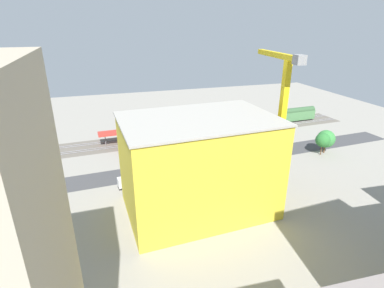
{
  "coord_description": "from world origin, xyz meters",
  "views": [
    {
      "loc": [
        35.26,
        85.31,
        39.95
      ],
      "look_at": [
        9.95,
        3.08,
        5.44
      ],
      "focal_mm": 28.22,
      "sensor_mm": 36.0,
      "label": 1
    }
  ],
  "objects": [
    {
      "name": "parked_car_3",
      "position": [
        5.77,
        2.23,
        0.76
      ],
      "size": [
        4.49,
        1.95,
        1.7
      ],
      "color": "black",
      "rests_on": "ground"
    },
    {
      "name": "construction_roof_slab",
      "position": [
        16.3,
        28.55,
        21.59
      ],
      "size": [
        33.45,
        23.7,
        0.4
      ],
      "primitive_type": "cube",
      "rotation": [
        0.0,
        0.0,
        0.05
      ],
      "color": "#ADA89E",
      "rests_on": "construction_building"
    },
    {
      "name": "street_tree_0",
      "position": [
        18.53,
        11.65,
        4.88
      ],
      "size": [
        4.82,
        4.82,
        7.31
      ],
      "color": "brown",
      "rests_on": "ground"
    },
    {
      "name": "parked_car_6",
      "position": [
        25.45,
        1.92,
        0.77
      ],
      "size": [
        4.5,
        2.22,
        1.76
      ],
      "color": "black",
      "rests_on": "ground"
    },
    {
      "name": "parked_car_5",
      "position": [
        18.62,
        2.56,
        0.75
      ],
      "size": [
        4.17,
        2.2,
        1.69
      ],
      "color": "black",
      "rests_on": "ground"
    },
    {
      "name": "tower_crane",
      "position": [
        -5.09,
        25.38,
        19.43
      ],
      "size": [
        4.04,
        21.52,
        34.01
      ],
      "color": "gray",
      "rests_on": "ground"
    },
    {
      "name": "street_tree_4",
      "position": [
        19.57,
        9.96,
        5.15
      ],
      "size": [
        5.9,
        5.9,
        8.11
      ],
      "color": "brown",
      "rests_on": "ground"
    },
    {
      "name": "parked_car_0",
      "position": [
        -14.15,
        1.75,
        0.71
      ],
      "size": [
        4.34,
        2.09,
        1.6
      ],
      "color": "black",
      "rests_on": "ground"
    },
    {
      "name": "street_asphalt",
      "position": [
        0.0,
        5.67,
        0.0
      ],
      "size": [
        128.43,
        15.8,
        0.01
      ],
      "primitive_type": "cube",
      "rotation": [
        0.0,
        0.0,
        0.05
      ],
      "color": "#424244",
      "rests_on": "ground"
    },
    {
      "name": "track_rails",
      "position": [
        0.0,
        -19.58,
        0.18
      ],
      "size": [
        127.96,
        14.01,
        0.12
      ],
      "color": "#9E9EA8",
      "rests_on": "ground"
    },
    {
      "name": "parked_car_4",
      "position": [
        12.43,
        2.0,
        0.76
      ],
      "size": [
        4.79,
        1.8,
        1.71
      ],
      "color": "black",
      "rests_on": "ground"
    },
    {
      "name": "box_truck_1",
      "position": [
        28.73,
        13.79,
        1.64
      ],
      "size": [
        9.33,
        3.45,
        3.35
      ],
      "color": "black",
      "rests_on": "ground"
    },
    {
      "name": "passenger_coach",
      "position": [
        -45.77,
        -22.39,
        3.22
      ],
      "size": [
        17.42,
        3.72,
        6.08
      ],
      "color": "black",
      "rests_on": "ground"
    },
    {
      "name": "street_tree_2",
      "position": [
        -0.75,
        9.93,
        5.52
      ],
      "size": [
        5.23,
        5.23,
        8.15
      ],
      "color": "brown",
      "rests_on": "ground"
    },
    {
      "name": "traffic_light",
      "position": [
        3.64,
        0.95,
        4.32
      ],
      "size": [
        0.5,
        0.36,
        6.52
      ],
      "color": "#333333",
      "rests_on": "ground"
    },
    {
      "name": "street_tree_3",
      "position": [
        -33.68,
        10.25,
        4.85
      ],
      "size": [
        5.77,
        5.77,
        7.75
      ],
      "color": "brown",
      "rests_on": "ground"
    },
    {
      "name": "construction_building",
      "position": [
        16.3,
        28.55,
        10.69
      ],
      "size": [
        32.82,
        23.07,
        21.39
      ],
      "primitive_type": "cube",
      "rotation": [
        0.0,
        0.0,
        0.05
      ],
      "color": "yellow",
      "rests_on": "ground"
    },
    {
      "name": "platform_canopy_far",
      "position": [
        14.98,
        -18.84,
        4.25
      ],
      "size": [
        45.44,
        7.55,
        4.49
      ],
      "color": "#B73328",
      "rests_on": "ground"
    },
    {
      "name": "parked_car_2",
      "position": [
        -0.61,
        2.29,
        0.81
      ],
      "size": [
        4.26,
        1.75,
        1.83
      ],
      "color": "black",
      "rests_on": "ground"
    },
    {
      "name": "locomotive",
      "position": [
        -20.59,
        -22.4,
        1.8
      ],
      "size": [
        15.38,
        3.54,
        5.1
      ],
      "color": "black",
      "rests_on": "ground"
    },
    {
      "name": "ground_plane",
      "position": [
        0.0,
        0.0,
        0.0
      ],
      "size": [
        205.01,
        205.01,
        0.0
      ],
      "primitive_type": "plane",
      "color": "gray",
      "rests_on": "ground"
    },
    {
      "name": "street_tree_1",
      "position": [
        -31.46,
        11.44,
        5.14
      ],
      "size": [
        4.61,
        4.61,
        7.45
      ],
      "color": "brown",
      "rests_on": "ground"
    },
    {
      "name": "parked_car_1",
      "position": [
        -7.56,
        2.4,
        0.72
      ],
      "size": [
        4.63,
        1.83,
        1.64
      ],
      "color": "black",
      "rests_on": "ground"
    },
    {
      "name": "platform_canopy_near",
      "position": [
        2.29,
        -12.2,
        4.17
      ],
      "size": [
        57.46,
        7.68,
        4.38
      ],
      "color": "#B73328",
      "rests_on": "ground"
    },
    {
      "name": "rail_bed",
      "position": [
        0.0,
        -19.58,
        0.0
      ],
      "size": [
        128.67,
        20.43,
        0.01
      ],
      "primitive_type": "cube",
      "rotation": [
        0.0,
        0.0,
        0.05
      ],
      "color": "#665E54",
      "rests_on": "ground"
    },
    {
      "name": "box_truck_0",
      "position": [
        21.8,
        10.9,
        1.71
      ],
      "size": [
        8.52,
        3.25,
        3.51
      ],
      "color": "black",
      "rests_on": "ground"
    }
  ]
}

